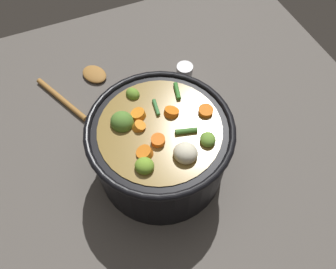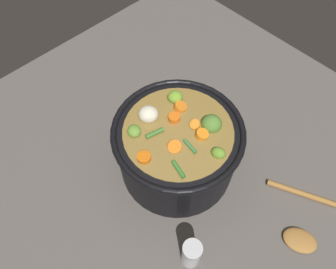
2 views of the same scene
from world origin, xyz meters
name	(u,v)px [view 1 (image 1 of 2)]	position (x,y,z in m)	size (l,w,h in m)	color
ground_plane	(161,166)	(0.00, 0.00, 0.00)	(1.10, 1.10, 0.00)	#514C47
cooking_pot	(160,147)	(0.00, 0.00, 0.08)	(0.28, 0.28, 0.17)	black
wooden_spoon	(83,83)	(-0.29, -0.10, 0.01)	(0.17, 0.18, 0.01)	olive
salt_shaker	(184,79)	(-0.17, 0.13, 0.04)	(0.04, 0.04, 0.09)	silver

